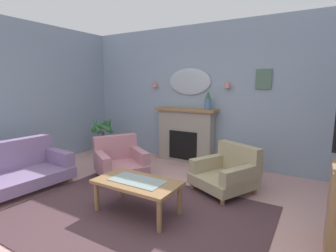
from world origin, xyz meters
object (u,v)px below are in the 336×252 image
(mantel_vase_centre, at_px, (208,101))
(fireplace, at_px, (186,135))
(wall_mirror, at_px, (189,82))
(potted_plant_corner_palm, at_px, (103,134))
(armchair_near_fireplace, at_px, (120,160))
(coffee_table, at_px, (137,185))
(armchair_in_corner, at_px, (228,171))
(floral_couch, at_px, (8,172))
(framed_picture, at_px, (264,79))
(wall_sconce_left, at_px, (155,84))
(wall_sconce_right, at_px, (228,84))

(mantel_vase_centre, bearing_deg, fireplace, 176.76)
(mantel_vase_centre, xyz_separation_m, wall_mirror, (-0.50, 0.17, 0.38))
(wall_mirror, bearing_deg, potted_plant_corner_palm, -160.75)
(wall_mirror, bearing_deg, armchair_near_fireplace, -111.74)
(coffee_table, relative_size, armchair_in_corner, 1.01)
(armchair_near_fireplace, bearing_deg, floral_couch, -124.95)
(fireplace, xyz_separation_m, mantel_vase_centre, (0.50, -0.03, 0.76))
(mantel_vase_centre, distance_m, armchair_in_corner, 1.63)
(fireplace, distance_m, framed_picture, 1.91)
(wall_sconce_left, distance_m, framed_picture, 2.35)
(wall_mirror, xyz_separation_m, armchair_near_fireplace, (-0.62, -1.56, -1.40))
(armchair_near_fireplace, xyz_separation_m, potted_plant_corner_palm, (-1.29, 0.89, 0.18))
(fireplace, bearing_deg, coffee_table, -77.99)
(fireplace, distance_m, coffee_table, 2.41)
(wall_mirror, height_order, armchair_near_fireplace, wall_mirror)
(fireplace, distance_m, armchair_near_fireplace, 1.57)
(fireplace, distance_m, armchair_in_corner, 1.66)
(floral_couch, relative_size, armchair_in_corner, 1.63)
(wall_sconce_right, bearing_deg, wall_sconce_left, 180.00)
(fireplace, relative_size, mantel_vase_centre, 3.59)
(fireplace, distance_m, mantel_vase_centre, 0.91)
(wall_mirror, relative_size, armchair_near_fireplace, 0.86)
(wall_sconce_left, bearing_deg, fireplace, -6.16)
(armchair_near_fireplace, bearing_deg, mantel_vase_centre, 51.10)
(wall_sconce_left, xyz_separation_m, framed_picture, (2.35, 0.06, 0.09))
(floral_couch, height_order, armchair_near_fireplace, floral_couch)
(coffee_table, relative_size, armchair_near_fireplace, 0.99)
(mantel_vase_centre, relative_size, coffee_table, 0.34)
(wall_sconce_right, height_order, framed_picture, framed_picture)
(fireplace, xyz_separation_m, wall_sconce_right, (0.85, 0.09, 1.09))
(fireplace, height_order, mantel_vase_centre, mantel_vase_centre)
(floral_couch, bearing_deg, framed_picture, 43.87)
(wall_mirror, distance_m, floral_couch, 3.68)
(wall_sconce_left, height_order, framed_picture, framed_picture)
(wall_sconce_right, distance_m, armchair_in_corner, 1.81)
(wall_mirror, bearing_deg, framed_picture, 0.38)
(mantel_vase_centre, height_order, framed_picture, framed_picture)
(wall_sconce_left, bearing_deg, mantel_vase_centre, -5.08)
(mantel_vase_centre, relative_size, wall_sconce_right, 2.71)
(coffee_table, height_order, floral_couch, floral_couch)
(fireplace, bearing_deg, armchair_in_corner, -39.19)
(framed_picture, bearing_deg, coffee_table, -111.78)
(fireplace, height_order, framed_picture, framed_picture)
(floral_couch, bearing_deg, coffee_table, 13.25)
(mantel_vase_centre, xyz_separation_m, armchair_in_corner, (0.77, -1.01, -1.02))
(wall_sconce_left, xyz_separation_m, coffee_table, (1.35, -2.44, -1.28))
(wall_mirror, xyz_separation_m, wall_sconce_left, (-0.85, -0.05, -0.05))
(potted_plant_corner_palm, bearing_deg, wall_sconce_left, 30.13)
(wall_sconce_left, xyz_separation_m, armchair_near_fireplace, (0.23, -1.51, -1.35))
(potted_plant_corner_palm, bearing_deg, framed_picture, 11.24)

